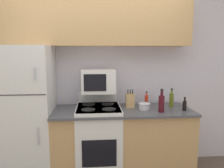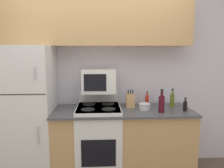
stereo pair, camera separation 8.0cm
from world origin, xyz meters
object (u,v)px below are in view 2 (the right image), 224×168
Objects in this scene: refrigerator at (29,113)px; bottle_olive_oil at (172,100)px; bottle_wine_red at (162,103)px; knife_block at (130,101)px; bottle_soy_sauce at (185,106)px; stove at (99,140)px; microwave at (99,81)px; bowl at (145,106)px; bottle_hot_sauce at (147,100)px.

refrigerator is 1.95m from bottle_olive_oil.
refrigerator is 1.74m from bottle_wine_red.
bottle_soy_sauce is (0.69, -0.21, -0.03)m from knife_block.
bottle_olive_oil is at bearing -0.22° from knife_block.
bottle_soy_sauce is (0.10, -0.21, -0.03)m from bottle_olive_oil.
microwave is (0.00, 0.15, 0.79)m from stove.
microwave is 2.83× the size of bowl.
microwave is at bearing 176.82° from bottle_olive_oil.
microwave is 1.19m from bottle_soy_sauce.
stove is at bearing -174.72° from bottle_olive_oil.
microwave is at bearing 88.54° from stove.
stove reaches higher than bottle_soy_sauce.
refrigerator is 2.05m from bottle_soy_sauce.
refrigerator is at bearing -173.07° from bottle_hot_sauce.
refrigerator is at bearing 176.15° from bottle_soy_sauce.
bottle_soy_sauce is 0.54m from bottle_hot_sauce.
stove is 3.73× the size of bottle_wine_red.
knife_block is at bearing 162.79° from bottle_soy_sauce.
bottle_soy_sauce is at bearing -64.20° from bottle_olive_oil.
bottle_olive_oil reaches higher than knife_block.
stove is (0.92, -0.02, -0.39)m from refrigerator.
knife_block reaches higher than stove.
bowl is at bearing -164.68° from bottle_olive_oil.
bottle_wine_red is 1.67× the size of bottle_soy_sauce.
bottle_olive_oil reaches higher than stove.
bottle_wine_red reaches higher than bottle_hot_sauce.
bottle_soy_sauce is (2.05, -0.14, 0.11)m from refrigerator.
microwave is (0.92, 0.13, 0.40)m from refrigerator.
bottle_olive_oil is at bearing 15.32° from bowl.
microwave is 0.89m from bottle_wine_red.
refrigerator is 1.01m from microwave.
bottle_olive_oil is 0.87× the size of bottle_wine_red.
microwave reaches higher than bottle_hot_sauce.
stove is at bearing -167.53° from knife_block.
bottle_soy_sauce is at bearing -17.21° from knife_block.
stove is at bearing -162.68° from bottle_hot_sauce.
refrigerator reaches higher than microwave.
bottle_hot_sauce is (-0.33, 0.12, -0.02)m from bottle_olive_oil.
bottle_wine_red is at bearing -21.22° from microwave.
microwave is 0.76m from bottle_hot_sauce.
knife_block is 0.29m from bottle_hot_sauce.
bowl is 0.81× the size of bottle_hot_sauce.
bottle_wine_red is 0.33m from bottle_soy_sauce.
knife_block is 0.97× the size of bottle_olive_oil.
bottle_olive_oil reaches higher than bottle_soy_sauce.
microwave is 2.53× the size of bottle_soy_sauce.
microwave is 1.80× the size of knife_block.
bottle_hot_sauce is at bearing 17.32° from stove.
microwave is at bearing 164.58° from bowl.
bottle_hot_sauce is at bearing 142.09° from bottle_soy_sauce.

